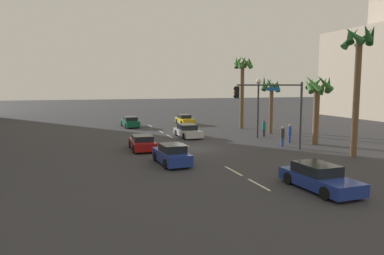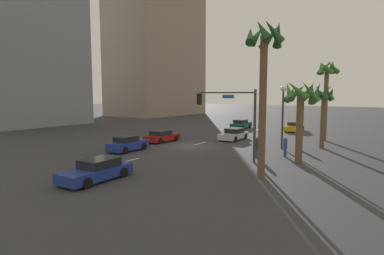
% 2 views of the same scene
% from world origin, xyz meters
% --- Properties ---
extents(ground_plane, '(220.00, 220.00, 0.00)m').
position_xyz_m(ground_plane, '(0.00, 0.00, 0.00)').
color(ground_plane, '#333338').
extents(lane_stripe_0, '(2.42, 0.14, 0.01)m').
position_xyz_m(lane_stripe_0, '(-18.00, 0.00, 0.01)').
color(lane_stripe_0, silver).
rests_on(lane_stripe_0, ground_plane).
extents(lane_stripe_1, '(2.02, 0.14, 0.01)m').
position_xyz_m(lane_stripe_1, '(-11.48, 0.00, 0.01)').
color(lane_stripe_1, silver).
rests_on(lane_stripe_1, ground_plane).
extents(lane_stripe_2, '(2.48, 0.14, 0.01)m').
position_xyz_m(lane_stripe_2, '(-7.64, 0.00, 0.01)').
color(lane_stripe_2, silver).
rests_on(lane_stripe_2, ground_plane).
extents(lane_stripe_3, '(2.29, 0.14, 0.01)m').
position_xyz_m(lane_stripe_3, '(-2.06, 0.00, 0.01)').
color(lane_stripe_3, silver).
rests_on(lane_stripe_3, ground_plane).
extents(lane_stripe_4, '(2.54, 0.14, 0.01)m').
position_xyz_m(lane_stripe_4, '(8.47, 0.00, 0.01)').
color(lane_stripe_4, silver).
rests_on(lane_stripe_4, ground_plane).
extents(lane_stripe_5, '(2.41, 0.14, 0.01)m').
position_xyz_m(lane_stripe_5, '(11.77, 0.00, 0.01)').
color(lane_stripe_5, silver).
rests_on(lane_stripe_5, ground_plane).
extents(car_0, '(4.46, 2.03, 1.31)m').
position_xyz_m(car_0, '(-6.55, 1.67, 0.61)').
color(car_0, '#B7B7BC').
rests_on(car_0, ground_plane).
extents(car_1, '(4.56, 2.01, 1.34)m').
position_xyz_m(car_1, '(-17.53, -2.70, 0.63)').
color(car_1, '#0F5138').
rests_on(car_1, ground_plane).
extents(car_2, '(4.31, 1.82, 1.30)m').
position_xyz_m(car_2, '(-18.60, 4.96, 0.61)').
color(car_2, gold).
rests_on(car_2, ground_plane).
extents(car_3, '(4.71, 2.12, 1.32)m').
position_xyz_m(car_3, '(13.51, 2.52, 0.61)').
color(car_3, navy).
rests_on(car_3, ground_plane).
extents(car_4, '(4.16, 1.94, 1.40)m').
position_xyz_m(car_4, '(5.36, -3.18, 0.65)').
color(car_4, navy).
rests_on(car_4, ground_plane).
extents(car_5, '(4.31, 1.98, 1.25)m').
position_xyz_m(car_5, '(-0.70, -4.12, 0.59)').
color(car_5, maroon).
rests_on(car_5, ground_plane).
extents(traffic_signal, '(0.94, 5.88, 5.62)m').
position_xyz_m(traffic_signal, '(3.02, 6.30, 3.89)').
color(traffic_signal, '#38383D').
rests_on(traffic_signal, ground_plane).
extents(streetlamp, '(0.56, 0.56, 6.01)m').
position_xyz_m(streetlamp, '(-3.73, 8.22, 4.23)').
color(streetlamp, '#2D2D33').
rests_on(streetlamp, ground_plane).
extents(pedestrian_0, '(0.44, 0.44, 1.73)m').
position_xyz_m(pedestrian_0, '(-0.21, 9.69, 0.92)').
color(pedestrian_0, '#2D478C').
rests_on(pedestrian_0, ground_plane).
extents(pedestrian_1, '(0.45, 0.45, 1.79)m').
position_xyz_m(pedestrian_1, '(1.48, 7.86, 0.95)').
color(pedestrian_1, '#2D478C').
rests_on(pedestrian_1, ground_plane).
extents(pedestrian_2, '(0.47, 0.47, 1.74)m').
position_xyz_m(pedestrian_2, '(-4.59, 9.43, 0.91)').
color(pedestrian_2, '#333338').
rests_on(pedestrian_2, ground_plane).
extents(palm_tree_0, '(2.49, 2.62, 9.04)m').
position_xyz_m(palm_tree_0, '(-11.74, 10.36, 6.66)').
color(palm_tree_0, brown).
rests_on(palm_tree_0, ground_plane).
extents(palm_tree_1, '(2.19, 2.42, 6.44)m').
position_xyz_m(palm_tree_1, '(-6.44, 11.23, 4.65)').
color(palm_tree_1, brown).
rests_on(palm_tree_1, ground_plane).
extents(palm_tree_2, '(2.46, 2.70, 9.75)m').
position_xyz_m(palm_tree_2, '(7.01, 10.55, 7.13)').
color(palm_tree_2, brown).
rests_on(palm_tree_2, ground_plane).
extents(palm_tree_3, '(2.66, 2.96, 6.37)m').
position_xyz_m(palm_tree_3, '(1.55, 11.29, 4.61)').
color(palm_tree_3, brown).
rests_on(palm_tree_3, ground_plane).
extents(building_1, '(20.90, 17.32, 27.96)m').
position_xyz_m(building_1, '(-0.38, -36.79, 13.98)').
color(building_1, gray).
rests_on(building_1, ground_plane).
extents(building_3, '(22.15, 14.58, 31.70)m').
position_xyz_m(building_3, '(-33.87, -33.31, 15.85)').
color(building_3, gray).
rests_on(building_3, ground_plane).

